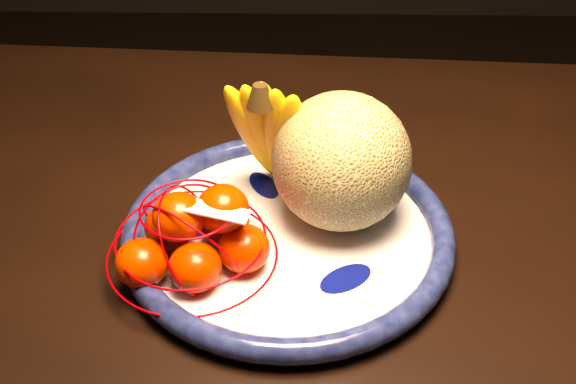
{
  "coord_description": "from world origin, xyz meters",
  "views": [
    {
      "loc": [
        0.04,
        -0.72,
        1.31
      ],
      "look_at": [
        0.02,
        -0.06,
        0.8
      ],
      "focal_mm": 45.0,
      "sensor_mm": 36.0,
      "label": 1
    }
  ],
  "objects_px": {
    "fruit_bowl": "(288,233)",
    "banana_bunch": "(270,129)",
    "cantaloupe": "(341,161)",
    "dining_table": "(186,252)",
    "mandarin_bag": "(196,237)"
  },
  "relations": [
    {
      "from": "cantaloupe",
      "to": "banana_bunch",
      "type": "xyz_separation_m",
      "value": [
        -0.09,
        0.05,
        0.01
      ]
    },
    {
      "from": "dining_table",
      "to": "mandarin_bag",
      "type": "height_order",
      "value": "mandarin_bag"
    },
    {
      "from": "dining_table",
      "to": "mandarin_bag",
      "type": "xyz_separation_m",
      "value": [
        0.04,
        -0.12,
        0.13
      ]
    },
    {
      "from": "fruit_bowl",
      "to": "banana_bunch",
      "type": "relative_size",
      "value": 2.11
    },
    {
      "from": "dining_table",
      "to": "fruit_bowl",
      "type": "distance_m",
      "value": 0.18
    },
    {
      "from": "fruit_bowl",
      "to": "banana_bunch",
      "type": "xyz_separation_m",
      "value": [
        -0.02,
        0.08,
        0.09
      ]
    },
    {
      "from": "dining_table",
      "to": "banana_bunch",
      "type": "xyz_separation_m",
      "value": [
        0.12,
        0.02,
        0.19
      ]
    },
    {
      "from": "cantaloupe",
      "to": "banana_bunch",
      "type": "height_order",
      "value": "banana_bunch"
    },
    {
      "from": "cantaloupe",
      "to": "fruit_bowl",
      "type": "bearing_deg",
      "value": -151.58
    },
    {
      "from": "cantaloupe",
      "to": "dining_table",
      "type": "bearing_deg",
      "value": 170.99
    },
    {
      "from": "fruit_bowl",
      "to": "banana_bunch",
      "type": "height_order",
      "value": "banana_bunch"
    },
    {
      "from": "fruit_bowl",
      "to": "banana_bunch",
      "type": "bearing_deg",
      "value": 105.76
    },
    {
      "from": "cantaloupe",
      "to": "banana_bunch",
      "type": "bearing_deg",
      "value": 150.0
    },
    {
      "from": "banana_bunch",
      "to": "fruit_bowl",
      "type": "bearing_deg",
      "value": -59.95
    },
    {
      "from": "cantaloupe",
      "to": "banana_bunch",
      "type": "relative_size",
      "value": 0.88
    }
  ]
}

